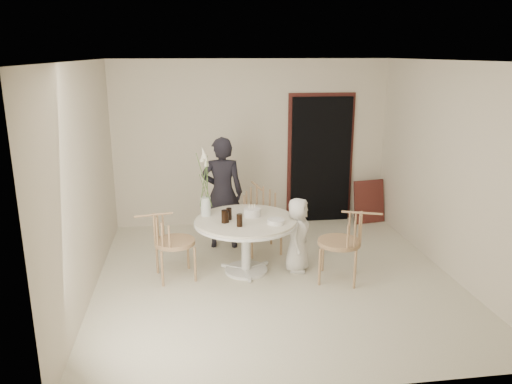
{
  "coord_description": "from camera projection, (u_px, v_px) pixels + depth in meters",
  "views": [
    {
      "loc": [
        -1.06,
        -5.77,
        2.79
      ],
      "look_at": [
        -0.21,
        0.3,
        1.07
      ],
      "focal_mm": 35.0,
      "sensor_mm": 36.0,
      "label": 1
    }
  ],
  "objects": [
    {
      "name": "cola_tumbler_d",
      "position": [
        229.0,
        214.0,
        6.36
      ],
      "size": [
        0.09,
        0.09,
        0.15
      ],
      "primitive_type": "cylinder",
      "rotation": [
        0.0,
        0.0,
        0.32
      ],
      "color": "black",
      "rests_on": "table"
    },
    {
      "name": "chair_left",
      "position": [
        165.0,
        236.0,
        6.23
      ],
      "size": [
        0.59,
        0.56,
        0.89
      ],
      "rotation": [
        0.0,
        0.0,
        1.78
      ],
      "color": "tan",
      "rests_on": "ground"
    },
    {
      "name": "table",
      "position": [
        246.0,
        227.0,
        6.42
      ],
      "size": [
        1.33,
        1.33,
        0.73
      ],
      "color": "silver",
      "rests_on": "ground"
    },
    {
      "name": "cola_tumbler_a",
      "position": [
        224.0,
        217.0,
        6.23
      ],
      "size": [
        0.09,
        0.09,
        0.16
      ],
      "primitive_type": "cylinder",
      "rotation": [
        0.0,
        0.0,
        -0.17
      ],
      "color": "black",
      "rests_on": "table"
    },
    {
      "name": "room_shell",
      "position": [
        277.0,
        154.0,
        5.96
      ],
      "size": [
        4.5,
        4.5,
        4.5
      ],
      "color": "white",
      "rests_on": "ground"
    },
    {
      "name": "chair_right",
      "position": [
        350.0,
        236.0,
        6.17
      ],
      "size": [
        0.66,
        0.64,
        0.93
      ],
      "rotation": [
        0.0,
        0.0,
        -1.93
      ],
      "color": "tan",
      "rests_on": "ground"
    },
    {
      "name": "cola_tumbler_b",
      "position": [
        240.0,
        220.0,
        6.11
      ],
      "size": [
        0.08,
        0.08,
        0.16
      ],
      "primitive_type": "cylinder",
      "rotation": [
        0.0,
        0.0,
        0.13
      ],
      "color": "black",
      "rests_on": "table"
    },
    {
      "name": "boy",
      "position": [
        298.0,
        235.0,
        6.51
      ],
      "size": [
        0.48,
        0.57,
        0.99
      ],
      "primitive_type": "imported",
      "rotation": [
        0.0,
        0.0,
        1.17
      ],
      "color": "silver",
      "rests_on": "ground"
    },
    {
      "name": "chair_far",
      "position": [
        259.0,
        209.0,
        7.23
      ],
      "size": [
        0.57,
        0.61,
        0.94
      ],
      "rotation": [
        0.0,
        0.0,
        0.16
      ],
      "color": "tan",
      "rests_on": "ground"
    },
    {
      "name": "doorway",
      "position": [
        321.0,
        160.0,
        8.36
      ],
      "size": [
        1.0,
        0.1,
        2.1
      ],
      "primitive_type": "cube",
      "color": "black",
      "rests_on": "ground"
    },
    {
      "name": "flower_vase",
      "position": [
        205.0,
        191.0,
        6.45
      ],
      "size": [
        0.13,
        0.13,
        0.93
      ],
      "rotation": [
        0.0,
        0.0,
        -0.21
      ],
      "color": "silver",
      "rests_on": "table"
    },
    {
      "name": "cola_tumbler_c",
      "position": [
        226.0,
        217.0,
        6.25
      ],
      "size": [
        0.09,
        0.09,
        0.14
      ],
      "primitive_type": "cylinder",
      "rotation": [
        0.0,
        0.0,
        -0.4
      ],
      "color": "black",
      "rests_on": "table"
    },
    {
      "name": "ground",
      "position": [
        276.0,
        278.0,
        6.4
      ],
      "size": [
        4.5,
        4.5,
        0.0
      ],
      "primitive_type": "plane",
      "color": "silver",
      "rests_on": "ground"
    },
    {
      "name": "plate_stack",
      "position": [
        276.0,
        222.0,
        6.22
      ],
      "size": [
        0.22,
        0.22,
        0.05
      ],
      "primitive_type": "cylinder",
      "rotation": [
        0.0,
        0.0,
        -0.04
      ],
      "color": "white",
      "rests_on": "table"
    },
    {
      "name": "birthday_cake",
      "position": [
        252.0,
        212.0,
        6.49
      ],
      "size": [
        0.22,
        0.22,
        0.16
      ],
      "rotation": [
        0.0,
        0.0,
        -0.3
      ],
      "color": "white",
      "rests_on": "table"
    },
    {
      "name": "picture_frame",
      "position": [
        369.0,
        202.0,
        8.42
      ],
      "size": [
        0.56,
        0.25,
        0.72
      ],
      "primitive_type": "cube",
      "rotation": [
        -0.17,
        0.0,
        0.16
      ],
      "color": "#5A251F",
      "rests_on": "ground"
    },
    {
      "name": "door_trim",
      "position": [
        320.0,
        156.0,
        8.38
      ],
      "size": [
        1.12,
        0.03,
        2.22
      ],
      "primitive_type": "cube",
      "color": "#5A251F",
      "rests_on": "ground"
    },
    {
      "name": "girl",
      "position": [
        222.0,
        193.0,
        7.24
      ],
      "size": [
        0.65,
        0.47,
        1.65
      ],
      "primitive_type": "imported",
      "rotation": [
        0.0,
        0.0,
        3.02
      ],
      "color": "black",
      "rests_on": "ground"
    }
  ]
}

